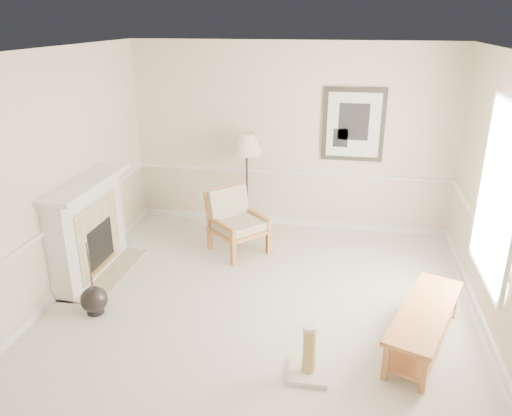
{
  "coord_description": "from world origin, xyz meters",
  "views": [
    {
      "loc": [
        0.87,
        -4.83,
        3.23
      ],
      "look_at": [
        -0.16,
        0.7,
        1.05
      ],
      "focal_mm": 35.0,
      "sensor_mm": 36.0,
      "label": 1
    }
  ],
  "objects_px": {
    "armchair": "(234,218)",
    "bench": "(424,321)",
    "floor_lamp": "(247,147)",
    "scratching_post": "(309,359)",
    "floor_vase": "(94,300)"
  },
  "relations": [
    {
      "from": "armchair",
      "to": "floor_lamp",
      "type": "height_order",
      "value": "floor_lamp"
    },
    {
      "from": "floor_lamp",
      "to": "bench",
      "type": "bearing_deg",
      "value": -47.71
    },
    {
      "from": "floor_vase",
      "to": "scratching_post",
      "type": "xyz_separation_m",
      "value": [
        2.52,
        -0.62,
        0.01
      ]
    },
    {
      "from": "bench",
      "to": "scratching_post",
      "type": "bearing_deg",
      "value": -149.3
    },
    {
      "from": "floor_lamp",
      "to": "scratching_post",
      "type": "xyz_separation_m",
      "value": [
        1.27,
        -3.3,
        -1.2
      ]
    },
    {
      "from": "floor_vase",
      "to": "floor_lamp",
      "type": "distance_m",
      "value": 3.2
    },
    {
      "from": "floor_vase",
      "to": "bench",
      "type": "distance_m",
      "value": 3.65
    },
    {
      "from": "floor_lamp",
      "to": "scratching_post",
      "type": "height_order",
      "value": "floor_lamp"
    },
    {
      "from": "armchair",
      "to": "floor_lamp",
      "type": "bearing_deg",
      "value": 39.57
    },
    {
      "from": "bench",
      "to": "scratching_post",
      "type": "relative_size",
      "value": 2.94
    },
    {
      "from": "floor_vase",
      "to": "bench",
      "type": "height_order",
      "value": "floor_vase"
    },
    {
      "from": "armchair",
      "to": "floor_lamp",
      "type": "distance_m",
      "value": 1.14
    },
    {
      "from": "armchair",
      "to": "bench",
      "type": "height_order",
      "value": "armchair"
    },
    {
      "from": "armchair",
      "to": "bench",
      "type": "relative_size",
      "value": 0.63
    },
    {
      "from": "bench",
      "to": "floor_vase",
      "type": "bearing_deg",
      "value": -179.19
    }
  ]
}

